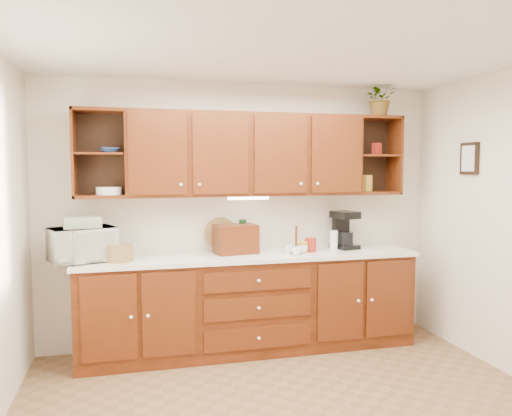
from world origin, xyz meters
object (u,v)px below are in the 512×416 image
bread_box (236,239)px  potted_plant (380,98)px  coffee_maker (344,230)px  microwave (83,245)px

bread_box → potted_plant: bearing=-7.8°
coffee_maker → potted_plant: bearing=-15.3°
coffee_maker → potted_plant: potted_plant is taller
coffee_maker → bread_box: bearing=168.8°
coffee_maker → microwave: bearing=169.4°
bread_box → coffee_maker: size_ratio=1.04×
potted_plant → bread_box: bearing=-178.9°
microwave → potted_plant: (2.91, 0.11, 1.38)m
potted_plant → coffee_maker: bearing=178.0°
microwave → coffee_maker: size_ratio=1.42×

